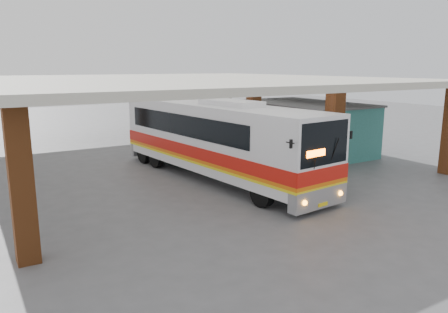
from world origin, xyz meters
TOP-DOWN VIEW (x-y plane):
  - ground at (0.00, 0.00)m, footprint 90.00×90.00m
  - brick_columns at (1.43, 5.00)m, footprint 20.10×21.60m
  - canopy_roof at (0.50, 6.50)m, footprint 21.00×23.00m
  - shop_building at (7.49, 4.00)m, footprint 5.20×8.20m
  - coach_bus at (-0.42, 1.14)m, footprint 4.05×13.32m
  - motorcycle at (4.70, -0.41)m, footprint 1.93×1.13m
  - pedestrian at (1.54, -0.36)m, footprint 0.80×0.75m
  - red_chair at (4.36, 7.23)m, footprint 0.49×0.49m

SIDE VIEW (x-z plane):
  - ground at x=0.00m, z-range 0.00..0.00m
  - red_chair at x=4.36m, z-range -0.03..0.75m
  - motorcycle at x=4.70m, z-range 0.00..0.96m
  - pedestrian at x=1.54m, z-range 0.00..1.83m
  - shop_building at x=7.49m, z-range 0.01..3.12m
  - coach_bus at x=-0.42m, z-range -0.01..3.81m
  - brick_columns at x=1.43m, z-range 0.00..4.35m
  - canopy_roof at x=0.50m, z-range 4.35..4.65m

